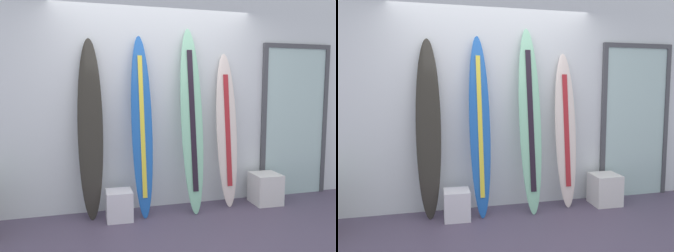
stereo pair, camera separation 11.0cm
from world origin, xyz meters
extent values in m
cube|color=#4F435A|center=(0.00, 0.00, -0.02)|extent=(8.00, 8.00, 0.04)
cube|color=silver|center=(0.00, 1.30, 1.40)|extent=(7.20, 0.20, 2.80)
ellipsoid|color=#2B2822|center=(-0.82, 1.03, 1.05)|extent=(0.30, 0.30, 2.09)
cone|color=black|center=(-0.82, 0.97, 0.19)|extent=(0.07, 0.08, 0.11)
ellipsoid|color=blue|center=(-0.23, 0.96, 1.07)|extent=(0.25, 0.41, 2.14)
cube|color=yellow|center=(-0.23, 0.93, 1.08)|extent=(0.05, 0.28, 1.65)
ellipsoid|color=#8BD0A8|center=(0.39, 0.96, 1.13)|extent=(0.29, 0.47, 2.26)
cube|color=black|center=(0.39, 0.93, 1.13)|extent=(0.08, 0.32, 1.70)
cone|color=black|center=(0.39, 0.83, 0.20)|extent=(0.07, 0.09, 0.11)
ellipsoid|color=silver|center=(0.89, 1.02, 0.98)|extent=(0.28, 0.33, 1.96)
cube|color=#AF2229|center=(0.89, 0.99, 0.98)|extent=(0.07, 0.20, 1.41)
cone|color=black|center=(0.89, 0.95, 0.17)|extent=(0.07, 0.08, 0.11)
cube|color=silver|center=(1.42, 0.92, 0.20)|extent=(0.36, 0.36, 0.40)
cube|color=white|center=(-0.52, 0.86, 0.17)|extent=(0.31, 0.31, 0.34)
cube|color=silver|center=(2.01, 1.18, 1.03)|extent=(0.92, 0.02, 2.06)
cube|color=#47474C|center=(1.52, 1.18, 1.03)|extent=(0.06, 0.06, 2.06)
cube|color=#47474C|center=(2.50, 1.18, 1.03)|extent=(0.06, 0.06, 2.06)
cube|color=#47474C|center=(2.01, 1.18, 2.09)|extent=(1.04, 0.06, 0.06)
camera|label=1|loc=(-1.05, -3.06, 1.52)|focal=37.41mm
camera|label=2|loc=(-0.94, -3.09, 1.52)|focal=37.41mm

